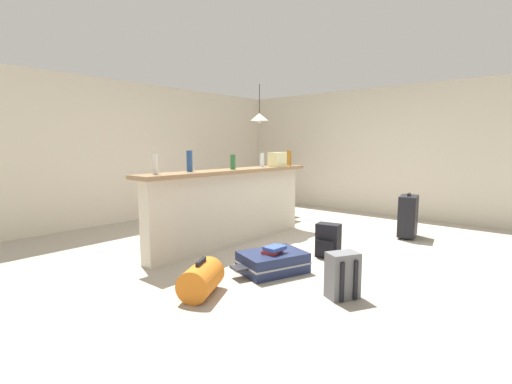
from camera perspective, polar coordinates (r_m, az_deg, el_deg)
name	(u,v)px	position (r m, az deg, el deg)	size (l,w,h in m)	color
ground_plane	(282,243)	(5.47, 3.93, -7.72)	(13.00, 13.00, 0.05)	#ADA393
wall_back	(156,152)	(7.51, -15.10, 5.95)	(6.60, 0.10, 2.50)	beige
wall_right	(358,151)	(8.07, 15.37, 6.02)	(0.10, 6.00, 2.50)	beige
partition_half_wall	(232,209)	(5.22, -3.69, -2.55)	(2.80, 0.20, 1.00)	beige
bar_countertop	(232,171)	(5.16, -3.73, 3.21)	(2.96, 0.40, 0.05)	#93704C
bottle_white	(155,164)	(4.39, -15.16, 4.12)	(0.07, 0.07, 0.23)	silver
bottle_blue	(189,161)	(4.75, -10.12, 4.67)	(0.07, 0.07, 0.26)	#284C89
bottle_green	(233,162)	(5.13, -3.56, 4.59)	(0.07, 0.07, 0.20)	#2D6B38
bottle_clear	(262,160)	(5.66, 0.92, 4.89)	(0.07, 0.07, 0.21)	silver
bottle_amber	(289,158)	(6.10, 5.08, 5.21)	(0.07, 0.07, 0.25)	#9E661E
grocery_bag	(277,159)	(5.83, 3.25, 5.00)	(0.26, 0.18, 0.22)	beige
dining_table	(258,183)	(7.24, 0.28, 1.37)	(1.10, 0.80, 0.74)	#332319
dining_chair_near_partition	(277,192)	(6.90, 3.26, -0.02)	(0.44, 0.44, 0.93)	#9E754C
pendant_lamp	(259,117)	(7.11, 0.53, 11.37)	(0.34, 0.34, 0.72)	black
suitcase_flat_navy	(272,262)	(4.15, 2.53, -10.64)	(0.89, 0.70, 0.22)	#1E284C
duffel_bag_orange	(201,279)	(3.57, -8.37, -13.07)	(0.56, 0.49, 0.34)	orange
backpack_grey	(342,276)	(3.56, 12.99, -12.35)	(0.33, 0.32, 0.42)	slate
backpack_black	(328,241)	(4.73, 10.94, -7.38)	(0.28, 0.31, 0.42)	black
suitcase_upright_black	(408,216)	(6.04, 22.20, -3.37)	(0.48, 0.32, 0.67)	black
book_stack	(273,249)	(4.09, 2.67, -8.76)	(0.25, 0.23, 0.08)	#AD2D2D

